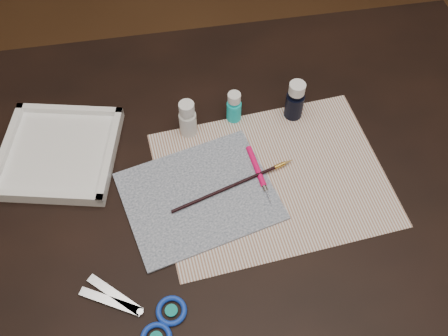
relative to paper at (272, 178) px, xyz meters
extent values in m
cube|color=#422614|center=(-0.09, 0.01, -0.76)|extent=(3.50, 3.50, 0.02)
cube|color=black|center=(-0.09, 0.01, -0.38)|extent=(1.30, 0.90, 0.75)
cube|color=white|center=(0.00, 0.00, 0.00)|extent=(0.47, 0.37, 0.00)
cube|color=#172941|center=(-0.15, -0.02, 0.00)|extent=(0.32, 0.28, 0.00)
cylinder|color=silver|center=(-0.15, 0.14, 0.04)|extent=(0.04, 0.04, 0.09)
cylinder|color=#13CDD2|center=(-0.05, 0.16, 0.04)|extent=(0.04, 0.04, 0.08)
cylinder|color=black|center=(0.08, 0.15, 0.05)|extent=(0.05, 0.05, 0.09)
cube|color=white|center=(-0.41, 0.13, 0.01)|extent=(0.27, 0.27, 0.03)
camera|label=1|loc=(-0.18, -0.50, 0.83)|focal=40.00mm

